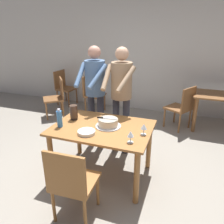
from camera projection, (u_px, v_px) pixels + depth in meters
ground_plane at (103, 173)px, 3.18m from camera, size 14.00×14.00×0.00m
back_wall at (147, 55)px, 5.19m from camera, size 10.00×0.12×2.70m
main_dining_table at (102, 135)px, 2.95m from camera, size 1.30×0.92×0.75m
cake_on_platter at (108, 123)px, 2.90m from camera, size 0.34×0.34×0.11m
cake_knife at (103, 118)px, 2.89m from camera, size 0.27×0.05×0.02m
plate_stack at (87, 132)px, 2.71m from camera, size 0.22×0.22×0.04m
wine_glass_near at (144, 127)px, 2.66m from camera, size 0.08×0.08×0.14m
wine_glass_far at (131, 134)px, 2.48m from camera, size 0.08×0.08×0.14m
water_bottle at (60, 119)px, 2.87m from camera, size 0.07×0.07×0.25m
hurricane_lamp at (74, 112)px, 3.10m from camera, size 0.11×0.11×0.21m
person_cutting_cake at (121, 90)px, 3.36m from camera, size 0.46×0.57×1.72m
person_standing_beside at (95, 87)px, 3.53m from camera, size 0.46×0.57×1.72m
chair_near_side at (72, 182)px, 2.27m from camera, size 0.46×0.46×0.90m
background_table at (219, 103)px, 4.35m from camera, size 1.00×0.70×0.74m
background_chair_0 at (182, 106)px, 4.40m from camera, size 0.60×0.60×0.90m
background_chair_1 at (57, 96)px, 5.04m from camera, size 0.62×0.62×0.90m
background_chair_2 at (64, 86)px, 5.86m from camera, size 0.49×0.49×0.90m
background_chair_3 at (92, 92)px, 5.31m from camera, size 0.45×0.45×0.90m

